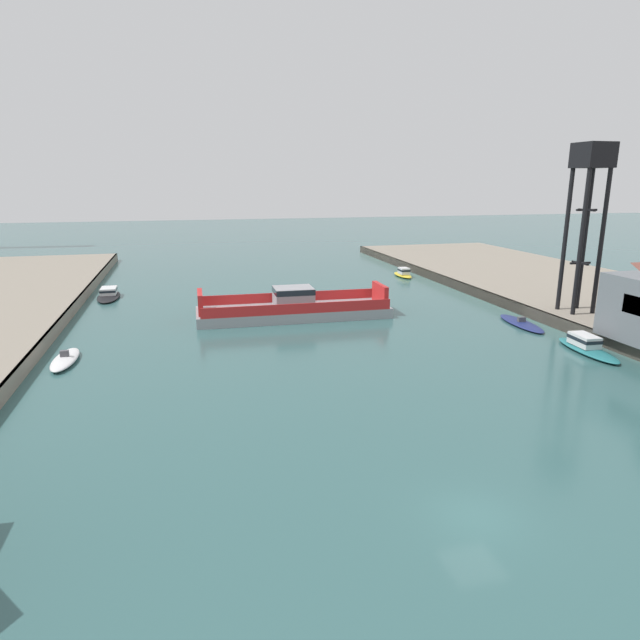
{
  "coord_description": "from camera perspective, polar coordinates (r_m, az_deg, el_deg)",
  "views": [
    {
      "loc": [
        -11.93,
        -18.82,
        14.54
      ],
      "look_at": [
        0.0,
        28.48,
        2.0
      ],
      "focal_mm": 30.33,
      "sensor_mm": 36.0,
      "label": 1
    }
  ],
  "objects": [
    {
      "name": "moored_boat_mid_right",
      "position": [
        52.92,
        26.28,
        -2.45
      ],
      "size": [
        2.8,
        7.89,
        1.46
      ],
      "color": "#237075",
      "rests_on": "ground"
    },
    {
      "name": "moored_boat_far_left",
      "position": [
        60.12,
        20.46,
        -0.32
      ],
      "size": [
        2.77,
        7.96,
        0.86
      ],
      "color": "navy",
      "rests_on": "ground"
    },
    {
      "name": "moored_boat_near_right",
      "position": [
        86.15,
        8.77,
        4.89
      ],
      "size": [
        2.05,
        5.67,
        1.46
      ],
      "color": "yellow",
      "rests_on": "ground"
    },
    {
      "name": "chain_ferry",
      "position": [
        59.47,
        -2.81,
        1.27
      ],
      "size": [
        21.1,
        6.64,
        3.35
      ],
      "color": "#939399",
      "rests_on": "ground"
    },
    {
      "name": "ground_plane",
      "position": [
        26.6,
        16.11,
        -19.34
      ],
      "size": [
        400.0,
        400.0,
        0.0
      ],
      "primitive_type": "plane",
      "color": "#335B5B"
    },
    {
      "name": "crane_tower",
      "position": [
        61.65,
        26.57,
        12.66
      ],
      "size": [
        3.1,
        3.1,
        16.99
      ],
      "color": "black",
      "rests_on": "quay_right"
    },
    {
      "name": "moored_boat_far_right",
      "position": [
        49.43,
        -25.3,
        -3.77
      ],
      "size": [
        2.07,
        6.36,
        1.05
      ],
      "color": "white",
      "rests_on": "ground"
    },
    {
      "name": "moored_boat_mid_left",
      "position": [
        74.88,
        -21.4,
        2.57
      ],
      "size": [
        2.81,
        8.25,
        1.23
      ],
      "color": "black",
      "rests_on": "ground"
    }
  ]
}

